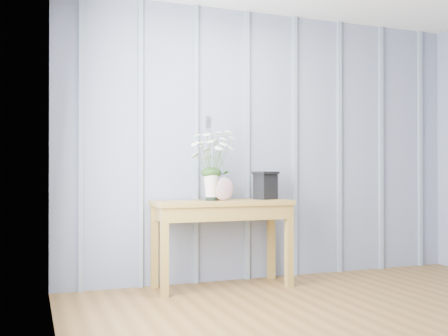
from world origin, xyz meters
name	(u,v)px	position (x,y,z in m)	size (l,w,h in m)	color
room_shell	(352,33)	(0.00, 0.92, 1.99)	(4.00, 4.50, 2.50)	#808AA4
sideboard	(222,214)	(-0.59, 1.99, 0.64)	(1.20, 0.45, 0.75)	olive
daisy_vase	(211,155)	(-0.69, 1.98, 1.14)	(0.44, 0.33, 0.62)	black
spider_plant	(216,185)	(-0.60, 2.12, 0.88)	(0.23, 0.20, 0.26)	#1A3A14
felt_disc_vessel	(224,189)	(-0.58, 1.97, 0.85)	(0.20, 0.06, 0.20)	#954D6C
carved_box	(265,185)	(-0.16, 2.03, 0.88)	(0.25, 0.22, 0.25)	black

